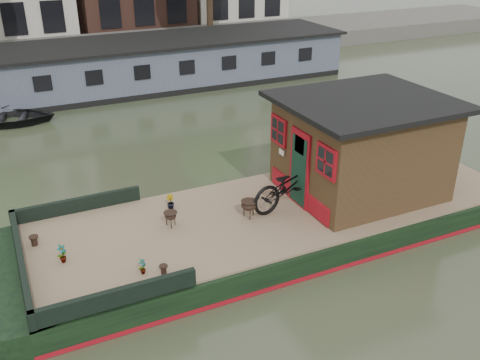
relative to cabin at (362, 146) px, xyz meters
name	(u,v)px	position (x,y,z in m)	size (l,w,h in m)	color
ground	(282,231)	(-2.19, 0.00, -1.88)	(120.00, 120.00, 0.00)	#2C3622
houseboat_hull	(233,233)	(-3.52, 0.00, -1.60)	(14.01, 4.02, 0.60)	black
houseboat_deck	(283,208)	(-2.19, 0.00, -1.25)	(11.80, 3.80, 0.05)	#7C674D
bow_bulwark	(66,251)	(-7.25, 0.00, -1.05)	(3.00, 4.00, 0.35)	black
cabin	(362,146)	(0.00, 0.00, 0.00)	(4.00, 3.50, 2.42)	black
bicycle	(291,184)	(-1.99, 0.02, -0.65)	(0.77, 2.20, 1.16)	black
potted_plant_a	(62,254)	(-7.34, -0.11, -1.02)	(0.22, 0.15, 0.41)	#94542A
potted_plant_b	(170,202)	(-4.66, 1.09, -1.04)	(0.21, 0.17, 0.38)	brown
potted_plant_e	(142,266)	(-5.99, -1.19, -1.06)	(0.18, 0.12, 0.34)	#A55730
brazier_front	(249,209)	(-3.13, -0.07, -1.01)	(0.40, 0.40, 0.43)	black
brazier_rear	(171,219)	(-4.91, 0.32, -1.05)	(0.33, 0.33, 0.36)	black
bollard_port	(34,241)	(-7.79, 0.81, -1.12)	(0.19, 0.19, 0.22)	black
bollard_stbd	(164,270)	(-5.62, -1.36, -1.13)	(0.17, 0.17, 0.19)	black
dinghy	(5,114)	(-7.74, 11.29, -1.51)	(2.56, 3.59, 0.74)	black
far_houseboat	(130,67)	(-2.19, 14.00, -0.91)	(20.40, 4.40, 2.11)	#4C5366
quay	(100,51)	(-2.19, 20.50, -1.43)	(60.00, 6.00, 0.90)	#47443F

